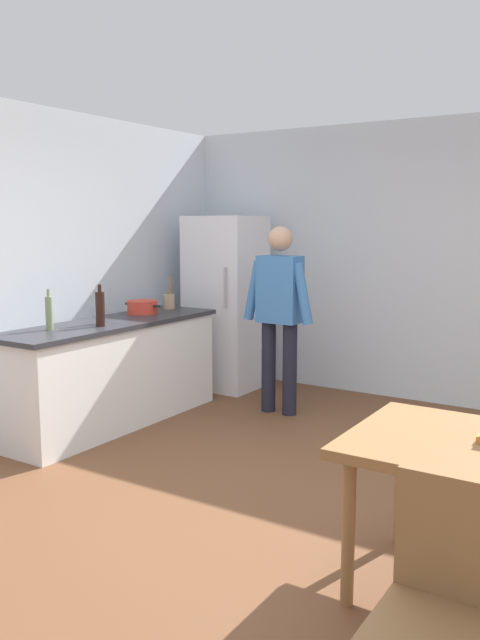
% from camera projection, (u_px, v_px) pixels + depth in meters
% --- Properties ---
extents(ground_plane, '(14.00, 14.00, 0.00)m').
position_uv_depth(ground_plane, '(267.00, 510.00, 3.96)').
color(ground_plane, brown).
extents(wall_back, '(6.40, 0.12, 2.70)m').
position_uv_depth(wall_back, '(425.00, 263.00, 6.26)').
color(wall_back, silver).
rests_on(wall_back, ground_plane).
extents(wall_left, '(0.12, 5.60, 2.70)m').
position_uv_depth(wall_left, '(4.00, 270.00, 5.31)').
color(wall_left, silver).
rests_on(wall_left, ground_plane).
extents(kitchen_counter, '(0.64, 2.20, 0.90)m').
position_uv_depth(kitchen_counter, '(113.00, 372.00, 5.62)').
color(kitchen_counter, white).
rests_on(kitchen_counter, ground_plane).
extents(refrigerator, '(0.70, 0.67, 1.80)m').
position_uv_depth(refrigerator, '(226.00, 303.00, 6.84)').
color(refrigerator, white).
rests_on(refrigerator, ground_plane).
extents(person, '(0.70, 0.22, 1.70)m').
position_uv_depth(person, '(279.00, 307.00, 5.86)').
color(person, '#1E1E2D').
rests_on(person, ground_plane).
extents(chair, '(0.42, 0.42, 0.91)m').
position_uv_depth(chair, '(448.00, 601.00, 2.08)').
color(chair, olive).
rests_on(chair, ground_plane).
extents(cooking_pot, '(0.40, 0.28, 0.12)m').
position_uv_depth(cooking_pot, '(142.00, 307.00, 6.01)').
color(cooking_pot, red).
rests_on(cooking_pot, kitchen_counter).
extents(utensil_jar, '(0.11, 0.11, 0.32)m').
position_uv_depth(utensil_jar, '(169.00, 301.00, 6.35)').
color(utensil_jar, tan).
rests_on(utensil_jar, kitchen_counter).
extents(bottle_wine_dark, '(0.08, 0.08, 0.34)m').
position_uv_depth(bottle_wine_dark, '(100.00, 308.00, 5.26)').
color(bottle_wine_dark, black).
rests_on(bottle_wine_dark, kitchen_counter).
extents(bottle_vinegar_tall, '(0.06, 0.06, 0.32)m').
position_uv_depth(bottle_vinegar_tall, '(49.00, 313.00, 5.08)').
color(bottle_vinegar_tall, gray).
rests_on(bottle_vinegar_tall, kitchen_counter).
extents(bottle_water_clear, '(0.07, 0.07, 0.30)m').
position_uv_depth(bottle_water_clear, '(99.00, 309.00, 5.38)').
color(bottle_water_clear, silver).
rests_on(bottle_water_clear, kitchen_counter).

